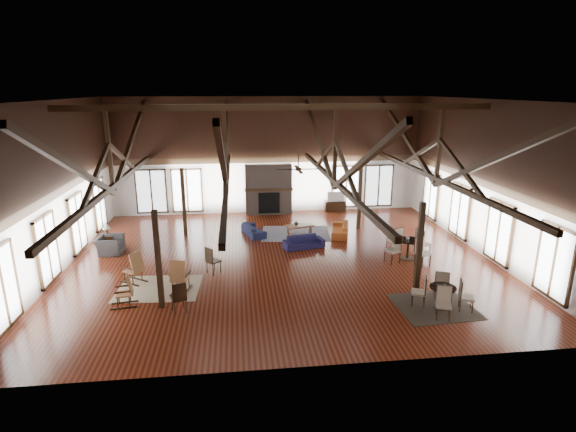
{
  "coord_description": "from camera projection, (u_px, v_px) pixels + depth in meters",
  "views": [
    {
      "loc": [
        -1.63,
        -16.19,
        6.41
      ],
      "look_at": [
        0.37,
        1.0,
        1.45
      ],
      "focal_mm": 28.0,
      "sensor_mm": 36.0,
      "label": 1
    }
  ],
  "objects": [
    {
      "name": "rocking_chair_c",
      "position": [
        127.0,
        291.0,
        13.6
      ],
      "size": [
        0.84,
        0.53,
        1.02
      ],
      "rotation": [
        0.0,
        0.0,
        1.71
      ],
      "color": "#A36C3D",
      "rests_on": "floor"
    },
    {
      "name": "armchair",
      "position": [
        110.0,
        245.0,
        18.0
      ],
      "size": [
        1.1,
        0.98,
        0.69
      ],
      "primitive_type": "imported",
      "rotation": [
        0.0,
        0.0,
        1.52
      ],
      "color": "#2C2D2F",
      "rests_on": "floor"
    },
    {
      "name": "vase",
      "position": [
        296.0,
        223.0,
        20.18
      ],
      "size": [
        0.21,
        0.21,
        0.2
      ],
      "primitive_type": "imported",
      "rotation": [
        0.0,
        0.0,
        0.08
      ],
      "color": "#B2B2B2",
      "rests_on": "coffee_table"
    },
    {
      "name": "cafe_table_near",
      "position": [
        442.0,
        293.0,
        13.46
      ],
      "size": [
        1.83,
        1.83,
        0.95
      ],
      "rotation": [
        0.0,
        0.0,
        -0.38
      ],
      "color": "black",
      "rests_on": "floor"
    },
    {
      "name": "rocking_chair_a",
      "position": [
        135.0,
        268.0,
        15.19
      ],
      "size": [
        0.97,
        0.87,
        1.12
      ],
      "rotation": [
        0.0,
        0.0,
        0.97
      ],
      "color": "#A36C3D",
      "rests_on": "floor"
    },
    {
      "name": "wall_left",
      "position": [
        54.0,
        189.0,
        15.7
      ],
      "size": [
        0.02,
        14.0,
        6.0
      ],
      "primitive_type": "cube",
      "color": "white",
      "rests_on": "floor"
    },
    {
      "name": "ceiling",
      "position": [
        281.0,
        100.0,
        15.76
      ],
      "size": [
        16.0,
        14.0,
        0.02
      ],
      "primitive_type": "cube",
      "color": "black",
      "rests_on": "wall_back"
    },
    {
      "name": "ceiling_fan",
      "position": [
        298.0,
        168.0,
        15.48
      ],
      "size": [
        1.6,
        1.6,
        0.75
      ],
      "color": "black",
      "rests_on": "roof_truss"
    },
    {
      "name": "tv_console",
      "position": [
        335.0,
        206.0,
        24.18
      ],
      "size": [
        1.09,
        0.41,
        0.54
      ],
      "primitive_type": "cube",
      "color": "black",
      "rests_on": "floor"
    },
    {
      "name": "rug_tan",
      "position": [
        159.0,
        288.0,
        14.9
      ],
      "size": [
        2.77,
        2.24,
        0.01
      ],
      "primitive_type": "cube",
      "rotation": [
        0.0,
        0.0,
        -0.06
      ],
      "color": "tan",
      "rests_on": "floor"
    },
    {
      "name": "roof_truss",
      "position": [
        281.0,
        156.0,
        16.3
      ],
      "size": [
        15.6,
        14.07,
        3.14
      ],
      "color": "black",
      "rests_on": "wall_back"
    },
    {
      "name": "side_chair_a",
      "position": [
        211.0,
        258.0,
        15.92
      ],
      "size": [
        0.6,
        0.6,
        1.0
      ],
      "rotation": [
        0.0,
        0.0,
        -0.86
      ],
      "color": "black",
      "rests_on": "floor"
    },
    {
      "name": "side_chair_b",
      "position": [
        179.0,
        295.0,
        13.1
      ],
      "size": [
        0.53,
        0.53,
        0.98
      ],
      "rotation": [
        0.0,
        0.0,
        0.33
      ],
      "color": "black",
      "rests_on": "floor"
    },
    {
      "name": "sofa_navy_front",
      "position": [
        304.0,
        242.0,
        18.62
      ],
      "size": [
        1.79,
        1.04,
        0.49
      ],
      "primitive_type": "imported",
      "rotation": [
        0.0,
        0.0,
        0.24
      ],
      "color": "#19173F",
      "rests_on": "floor"
    },
    {
      "name": "cup_near",
      "position": [
        445.0,
        287.0,
        13.3
      ],
      "size": [
        0.17,
        0.17,
        0.1
      ],
      "primitive_type": "imported",
      "rotation": [
        0.0,
        0.0,
        -0.37
      ],
      "color": "#B2B2B2",
      "rests_on": "cafe_table_near"
    },
    {
      "name": "cup_far",
      "position": [
        408.0,
        238.0,
        17.26
      ],
      "size": [
        0.14,
        0.14,
        0.11
      ],
      "primitive_type": "imported",
      "rotation": [
        0.0,
        0.0,
        0.03
      ],
      "color": "#B2B2B2",
      "rests_on": "cafe_table_far"
    },
    {
      "name": "rocking_chair_b",
      "position": [
        179.0,
        277.0,
        14.45
      ],
      "size": [
        0.66,
        0.97,
        1.14
      ],
      "rotation": [
        0.0,
        0.0,
        -0.23
      ],
      "color": "#A36C3D",
      "rests_on": "floor"
    },
    {
      "name": "wall_back",
      "position": [
        268.0,
        156.0,
        23.27
      ],
      "size": [
        16.0,
        0.02,
        6.0
      ],
      "primitive_type": "cube",
      "color": "white",
      "rests_on": "floor"
    },
    {
      "name": "sofa_navy_left",
      "position": [
        254.0,
        230.0,
        20.25
      ],
      "size": [
        1.78,
        1.1,
        0.49
      ],
      "primitive_type": "imported",
      "rotation": [
        0.0,
        0.0,
        1.87
      ],
      "color": "#161D3E",
      "rests_on": "floor"
    },
    {
      "name": "floor",
      "position": [
        282.0,
        259.0,
        17.41
      ],
      "size": [
        16.0,
        16.0,
        0.0
      ],
      "primitive_type": "plane",
      "color": "maroon",
      "rests_on": "ground"
    },
    {
      "name": "rug_dark",
      "position": [
        434.0,
        306.0,
        13.65
      ],
      "size": [
        2.4,
        2.2,
        0.01
      ],
      "primitive_type": "cube",
      "rotation": [
        0.0,
        0.0,
        0.06
      ],
      "color": "black",
      "rests_on": "floor"
    },
    {
      "name": "cafe_table_far",
      "position": [
        408.0,
        246.0,
        17.31
      ],
      "size": [
        2.1,
        2.1,
        1.09
      ],
      "rotation": [
        0.0,
        0.0,
        0.39
      ],
      "color": "black",
      "rests_on": "floor"
    },
    {
      "name": "post_grid",
      "position": [
        281.0,
        222.0,
        16.99
      ],
      "size": [
        8.16,
        7.16,
        3.05
      ],
      "color": "black",
      "rests_on": "floor"
    },
    {
      "name": "television",
      "position": [
        336.0,
        196.0,
        24.03
      ],
      "size": [
        0.95,
        0.14,
        0.55
      ],
      "primitive_type": "imported",
      "rotation": [
        0.0,
        0.0,
        0.01
      ],
      "color": "#B2B2B2",
      "rests_on": "tv_console"
    },
    {
      "name": "fireplace",
      "position": [
        268.0,
        190.0,
        23.42
      ],
      "size": [
        2.5,
        0.69,
        2.6
      ],
      "color": "#65564D",
      "rests_on": "floor"
    },
    {
      "name": "wall_front",
      "position": [
        313.0,
        248.0,
        9.9
      ],
      "size": [
        16.0,
        0.02,
        6.0
      ],
      "primitive_type": "cube",
      "color": "white",
      "rests_on": "floor"
    },
    {
      "name": "sofa_orange",
      "position": [
        340.0,
        229.0,
        20.23
      ],
      "size": [
        1.93,
        1.15,
        0.53
      ],
      "primitive_type": "imported",
      "rotation": [
        0.0,
        0.0,
        -1.83
      ],
      "color": "#B95B23",
      "rests_on": "floor"
    },
    {
      "name": "rug_navy",
      "position": [
        296.0,
        233.0,
        20.49
      ],
      "size": [
        3.26,
        2.58,
        0.01
      ],
      "primitive_type": "cube",
      "rotation": [
        0.0,
        0.0,
        -0.1
      ],
      "color": "#16183F",
      "rests_on": "floor"
    },
    {
      "name": "side_table_lamp",
      "position": [
        108.0,
        239.0,
        18.38
      ],
      "size": [
        0.45,
        0.45,
        1.15
      ],
      "color": "black",
      "rests_on": "floor"
    },
    {
      "name": "wall_right",
      "position": [
        485.0,
        179.0,
        17.47
      ],
      "size": [
        0.02,
        14.0,
        6.0
      ],
      "primitive_type": "cube",
      "color": "white",
      "rests_on": "floor"
    },
    {
      "name": "coffee_table",
      "position": [
        299.0,
        226.0,
        20.21
      ],
      "size": [
        1.33,
        0.94,
        0.46
      ],
      "rotation": [
        0.0,
        0.0,
        0.31
      ],
      "color": "brown",
      "rests_on": "floor"
    }
  ]
}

